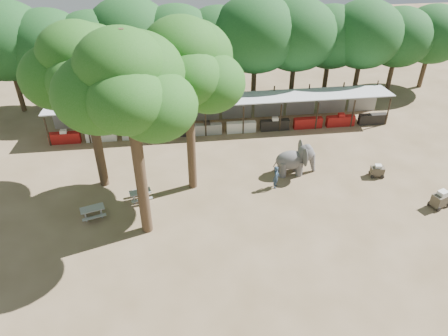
{
  "coord_description": "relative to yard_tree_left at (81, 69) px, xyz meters",
  "views": [
    {
      "loc": [
        -3.85,
        -17.89,
        17.93
      ],
      "look_at": [
        -1.0,
        5.0,
        2.0
      ],
      "focal_mm": 35.0,
      "sensor_mm": 36.0,
      "label": 1
    }
  ],
  "objects": [
    {
      "name": "yard_tree_left",
      "position": [
        0.0,
        0.0,
        0.0
      ],
      "size": [
        7.1,
        6.9,
        11.02
      ],
      "color": "#332316",
      "rests_on": "ground"
    },
    {
      "name": "elephant",
      "position": [
        13.39,
        -0.5,
        -7.06
      ],
      "size": [
        2.95,
        2.28,
        2.28
      ],
      "rotation": [
        0.0,
        0.0,
        0.0
      ],
      "color": "#494646",
      "rests_on": "ground"
    },
    {
      "name": "cart_front",
      "position": [
        21.62,
        -5.31,
        -7.6
      ],
      "size": [
        1.46,
        1.22,
        1.22
      ],
      "rotation": [
        0.0,
        0.0,
        0.38
      ],
      "color": "#3C3429",
      "rests_on": "ground"
    },
    {
      "name": "yard_tree_back",
      "position": [
        6.0,
        -1.0,
        0.34
      ],
      "size": [
        7.1,
        6.9,
        11.36
      ],
      "color": "#332316",
      "rests_on": "ground"
    },
    {
      "name": "vendor_stalls",
      "position": [
        9.13,
        6.65,
        -7.02
      ],
      "size": [
        28.0,
        2.99,
        2.8
      ],
      "color": "#AFB1B7",
      "rests_on": "ground"
    },
    {
      "name": "backdrop_trees",
      "position": [
        9.13,
        11.81,
        -2.69
      ],
      "size": [
        46.46,
        5.95,
        8.33
      ],
      "color": "#332316",
      "rests_on": "ground"
    },
    {
      "name": "ground",
      "position": [
        9.13,
        -7.19,
        -8.2
      ],
      "size": [
        100.0,
        100.0,
        0.0
      ],
      "primitive_type": "plane",
      "color": "brown",
      "rests_on": "ground"
    },
    {
      "name": "handler",
      "position": [
        11.68,
        -1.99,
        -7.37
      ],
      "size": [
        0.58,
        0.7,
        1.66
      ],
      "primitive_type": "imported",
      "rotation": [
        0.0,
        0.0,
        1.23
      ],
      "color": "#26384C",
      "rests_on": "ground"
    },
    {
      "name": "picnic_table_far",
      "position": [
        2.66,
        -2.28,
        -7.75
      ],
      "size": [
        1.6,
        1.5,
        0.68
      ],
      "rotation": [
        0.0,
        0.0,
        0.22
      ],
      "color": "gray",
      "rests_on": "ground"
    },
    {
      "name": "picnic_table_near",
      "position": [
        -0.21,
        -3.64,
        -7.73
      ],
      "size": [
        1.73,
        1.64,
        0.72
      ],
      "rotation": [
        0.0,
        0.0,
        0.28
      ],
      "color": "gray",
      "rests_on": "ground"
    },
    {
      "name": "yard_tree_center",
      "position": [
        3.0,
        -5.0,
        1.01
      ],
      "size": [
        7.1,
        6.9,
        12.04
      ],
      "color": "#332316",
      "rests_on": "ground"
    },
    {
      "name": "cart_back",
      "position": [
        19.01,
        -1.63,
        -7.73
      ],
      "size": [
        1.06,
        0.78,
        0.95
      ],
      "rotation": [
        0.0,
        0.0,
        -0.17
      ],
      "color": "#3C3429",
      "rests_on": "ground"
    }
  ]
}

